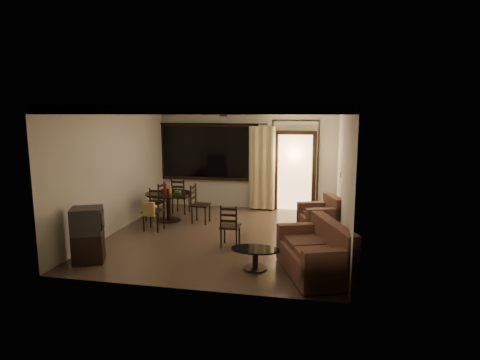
% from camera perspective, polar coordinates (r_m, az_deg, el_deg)
% --- Properties ---
extents(ground, '(5.50, 5.50, 0.00)m').
position_cam_1_polar(ground, '(8.93, -2.25, -7.95)').
color(ground, '#7F6651').
rests_on(ground, ground).
extents(room_shell, '(5.50, 6.70, 5.50)m').
position_cam_1_polar(room_shell, '(10.19, 3.28, 4.73)').
color(room_shell, beige).
rests_on(room_shell, ground).
extents(dining_table, '(1.13, 1.13, 0.93)m').
position_cam_1_polar(dining_table, '(10.18, -10.12, -2.64)').
color(dining_table, black).
rests_on(dining_table, ground).
extents(dining_chair_west, '(0.44, 0.44, 0.95)m').
position_cam_1_polar(dining_chair_west, '(10.42, -11.92, -3.99)').
color(dining_chair_west, black).
rests_on(dining_chair_west, ground).
extents(dining_chair_east, '(0.44, 0.44, 0.95)m').
position_cam_1_polar(dining_chair_east, '(9.94, -5.66, -4.49)').
color(dining_chair_east, black).
rests_on(dining_chair_east, ground).
extents(dining_chair_south, '(0.44, 0.50, 0.95)m').
position_cam_1_polar(dining_chair_south, '(9.49, -12.20, -5.20)').
color(dining_chair_south, black).
rests_on(dining_chair_south, ground).
extents(dining_chair_north, '(0.44, 0.44, 0.95)m').
position_cam_1_polar(dining_chair_north, '(10.95, -8.42, -3.23)').
color(dining_chair_north, black).
rests_on(dining_chair_north, ground).
extents(tv_cabinet, '(0.67, 0.65, 1.01)m').
position_cam_1_polar(tv_cabinet, '(7.79, -20.83, -7.32)').
color(tv_cabinet, black).
rests_on(tv_cabinet, ground).
extents(sofa, '(1.37, 1.82, 0.87)m').
position_cam_1_polar(sofa, '(6.93, 10.91, -10.34)').
color(sofa, '#4E2924').
rests_on(sofa, ground).
extents(armchair, '(1.05, 1.05, 0.82)m').
position_cam_1_polar(armchair, '(9.23, 11.53, -5.35)').
color(armchair, '#4E2924').
rests_on(armchair, ground).
extents(coffee_table, '(0.85, 0.51, 0.37)m').
position_cam_1_polar(coffee_table, '(7.06, 2.20, -10.67)').
color(coffee_table, black).
rests_on(coffee_table, ground).
extents(side_chair, '(0.39, 0.39, 0.88)m').
position_cam_1_polar(side_chair, '(8.19, -1.40, -7.66)').
color(side_chair, black).
rests_on(side_chair, ground).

